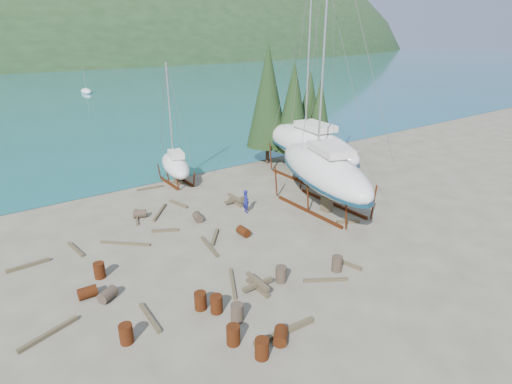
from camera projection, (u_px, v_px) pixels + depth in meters
ground at (263, 251)px, 23.92m from camera, size 600.00×600.00×0.00m
far_house_right at (68, 57)px, 182.71m from camera, size 6.60×5.60×5.60m
cypress_near_right at (293, 107)px, 37.67m from camera, size 3.60×3.60×10.00m
cypress_mid_right at (319, 117)px, 37.29m from camera, size 3.06×3.06×8.50m
cypress_back_left at (268, 96)px, 38.05m from camera, size 4.14×4.14×11.50m
cypress_far_right at (309, 108)px, 40.27m from camera, size 3.24×3.24×9.00m
moored_boat_mid at (86, 91)px, 89.66m from camera, size 2.00×5.00×6.05m
large_sailboat_near at (323, 169)px, 28.71m from camera, size 7.24×12.69×19.20m
large_sailboat_far at (310, 144)px, 34.96m from camera, size 5.19×12.77×19.60m
small_sailboat_shore at (175, 165)px, 34.41m from camera, size 3.36×6.60×10.11m
worker at (246, 201)px, 28.86m from camera, size 0.51×0.69×1.76m
drum_0 at (126, 334)px, 16.66m from camera, size 0.58×0.58×0.88m
drum_2 at (87, 292)px, 19.60m from camera, size 0.90×0.61×0.58m
drum_3 at (262, 349)px, 15.87m from camera, size 0.58×0.58×0.88m
drum_5 at (281, 274)px, 20.82m from camera, size 0.58×0.58×0.88m
drum_6 at (243, 231)px, 25.70m from camera, size 0.61×0.90×0.58m
drum_8 at (99, 270)px, 21.17m from camera, size 0.58×0.58×0.88m
drum_9 at (140, 214)px, 28.26m from camera, size 1.04×0.88×0.58m
drum_10 at (233, 335)px, 16.60m from camera, size 0.58×0.58×0.88m
drum_11 at (198, 217)px, 27.74m from camera, size 0.79×1.00×0.58m
drum_12 at (280, 336)px, 16.76m from camera, size 1.03×1.04×0.58m
drum_13 at (216, 304)px, 18.51m from camera, size 0.58×0.58×0.88m
drum_14 at (200, 301)px, 18.74m from camera, size 0.58×0.58×0.88m
drum_15 at (108, 294)px, 19.44m from camera, size 1.05×0.96×0.58m
drum_16 at (237, 313)px, 17.93m from camera, size 0.58×0.58×0.88m
drum_17 at (337, 264)px, 21.80m from camera, size 0.58×0.58×0.88m
timber_0 at (137, 217)px, 28.29m from camera, size 0.98×2.63×0.14m
timber_1 at (348, 222)px, 27.49m from camera, size 1.48×1.00×0.19m
timber_2 at (28, 265)px, 22.28m from camera, size 2.21×0.26×0.19m
timber_3 at (233, 283)px, 20.70m from camera, size 1.37×2.46×0.15m
timber_4 at (165, 230)px, 26.29m from camera, size 1.61×0.98×0.17m
timber_5 at (326, 280)px, 20.97m from camera, size 2.09×1.40×0.16m
timber_6 at (179, 204)px, 30.39m from camera, size 0.69×1.90×0.19m
timber_7 at (348, 264)px, 22.39m from camera, size 0.56×1.62×0.17m
timber_8 at (215, 237)px, 25.39m from camera, size 1.48×1.75×0.19m
timber_9 at (151, 188)px, 33.64m from camera, size 2.27×0.46×0.15m
timber_10 at (160, 212)px, 29.00m from camera, size 1.99×2.39×0.16m
timber_11 at (209, 246)px, 24.32m from camera, size 0.55×2.65×0.15m
timber_12 at (150, 317)px, 18.17m from camera, size 0.20×2.34×0.17m
timber_14 at (49, 334)px, 17.16m from camera, size 2.58×1.03×0.18m
timber_15 at (125, 243)px, 24.66m from camera, size 2.45×2.26×0.15m
timber_16 at (285, 331)px, 17.26m from camera, size 3.08×0.45×0.23m
timber_17 at (76, 249)px, 23.97m from camera, size 0.48×2.16×0.16m
timber_pile_fore at (258, 284)px, 20.20m from camera, size 1.80×1.80×0.60m
timber_pile_aft at (235, 200)px, 30.58m from camera, size 1.80×1.80×0.60m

